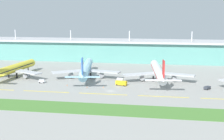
% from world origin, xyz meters
% --- Properties ---
extents(ground_plane, '(600.00, 600.00, 0.00)m').
position_xyz_m(ground_plane, '(0.00, 0.00, 0.00)').
color(ground_plane, gray).
extents(terminal_building, '(288.00, 34.00, 28.96)m').
position_xyz_m(terminal_building, '(-0.00, 113.92, 10.18)').
color(terminal_building, '#5B9E93').
rests_on(terminal_building, ground).
extents(airliner_nearest, '(48.64, 60.94, 18.90)m').
position_xyz_m(airliner_nearest, '(-74.16, 26.65, 6.45)').
color(airliner_nearest, yellow).
rests_on(airliner_nearest, ground).
extents(airliner_near_middle, '(48.09, 71.87, 18.90)m').
position_xyz_m(airliner_near_middle, '(-22.78, 33.83, 6.46)').
color(airliner_near_middle, '#9ED1EA').
rests_on(airliner_near_middle, ground).
extents(airliner_far_middle, '(48.53, 70.94, 18.90)m').
position_xyz_m(airliner_far_middle, '(27.49, 32.00, 6.46)').
color(airliner_far_middle, white).
rests_on(airliner_far_middle, ground).
extents(taxiway_stripe_mid_west, '(28.00, 0.70, 0.04)m').
position_xyz_m(taxiway_stripe_mid_west, '(-37.00, -7.24, 0.02)').
color(taxiway_stripe_mid_west, yellow).
rests_on(taxiway_stripe_mid_west, ground).
extents(taxiway_stripe_centre, '(28.00, 0.70, 0.04)m').
position_xyz_m(taxiway_stripe_centre, '(-3.00, -7.24, 0.02)').
color(taxiway_stripe_centre, yellow).
rests_on(taxiway_stripe_centre, ground).
extents(taxiway_stripe_mid_east, '(28.00, 0.70, 0.04)m').
position_xyz_m(taxiway_stripe_mid_east, '(31.00, -7.24, 0.02)').
color(taxiway_stripe_mid_east, yellow).
rests_on(taxiway_stripe_mid_east, ground).
extents(grass_verge, '(300.00, 18.00, 0.10)m').
position_xyz_m(grass_verge, '(0.00, -34.49, 0.05)').
color(grass_verge, '#477A33').
rests_on(grass_verge, ground).
extents(pushback_tug, '(4.62, 4.94, 1.85)m').
position_xyz_m(pushback_tug, '(57.25, 13.14, 1.10)').
color(pushback_tug, '#333842').
rests_on(pushback_tug, ground).
extents(fuel_truck, '(7.65, 4.74, 4.95)m').
position_xyz_m(fuel_truck, '(4.51, 14.92, 2.26)').
color(fuel_truck, gold).
rests_on(fuel_truck, ground).
extents(baggage_cart, '(3.83, 2.45, 2.48)m').
position_xyz_m(baggage_cart, '(-47.90, 13.50, 1.26)').
color(baggage_cart, silver).
rests_on(baggage_cart, ground).
extents(safety_cone_left_wingtip, '(0.56, 0.56, 0.70)m').
position_xyz_m(safety_cone_left_wingtip, '(-5.58, 7.78, 0.35)').
color(safety_cone_left_wingtip, orange).
rests_on(safety_cone_left_wingtip, ground).
extents(safety_cone_nose_front, '(0.56, 0.56, 0.70)m').
position_xyz_m(safety_cone_nose_front, '(-15.64, 6.35, 0.35)').
color(safety_cone_nose_front, orange).
rests_on(safety_cone_nose_front, ground).
extents(safety_cone_right_wingtip, '(0.56, 0.56, 0.70)m').
position_xyz_m(safety_cone_right_wingtip, '(-29.35, 9.37, 0.35)').
color(safety_cone_right_wingtip, orange).
rests_on(safety_cone_right_wingtip, ground).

